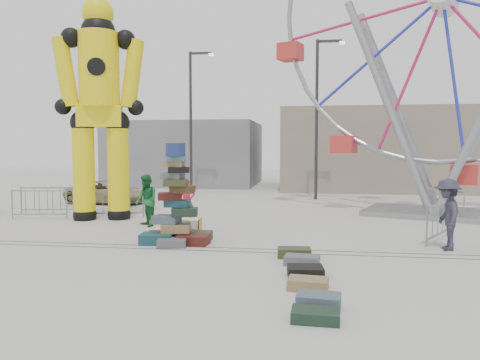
# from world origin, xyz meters

# --- Properties ---
(ground) EXTENTS (90.00, 90.00, 0.00)m
(ground) POSITION_xyz_m (0.00, 0.00, 0.00)
(ground) COLOR #9E9E99
(ground) RESTS_ON ground
(track_line_near) EXTENTS (40.00, 0.04, 0.01)m
(track_line_near) POSITION_xyz_m (0.00, 0.60, 0.00)
(track_line_near) COLOR #47443F
(track_line_near) RESTS_ON ground
(track_line_far) EXTENTS (40.00, 0.04, 0.01)m
(track_line_far) POSITION_xyz_m (0.00, 1.00, 0.00)
(track_line_far) COLOR #47443F
(track_line_far) RESTS_ON ground
(building_right) EXTENTS (12.00, 8.00, 5.00)m
(building_right) POSITION_xyz_m (7.00, 20.00, 2.50)
(building_right) COLOR gray
(building_right) RESTS_ON ground
(building_left) EXTENTS (10.00, 8.00, 4.40)m
(building_left) POSITION_xyz_m (-6.00, 22.00, 2.20)
(building_left) COLOR gray
(building_left) RESTS_ON ground
(lamp_post_right) EXTENTS (1.41, 0.25, 8.00)m
(lamp_post_right) POSITION_xyz_m (3.09, 13.00, 4.48)
(lamp_post_right) COLOR #2D2D30
(lamp_post_right) RESTS_ON ground
(lamp_post_left) EXTENTS (1.41, 0.25, 8.00)m
(lamp_post_left) POSITION_xyz_m (-3.91, 15.00, 4.48)
(lamp_post_left) COLOR #2D2D30
(lamp_post_left) RESTS_ON ground
(suitcase_tower) EXTENTS (1.93, 1.72, 2.76)m
(suitcase_tower) POSITION_xyz_m (-1.04, 1.50, 0.77)
(suitcase_tower) COLOR #1A4650
(suitcase_tower) RESTS_ON ground
(crash_test_dummy) EXTENTS (3.25, 1.51, 8.22)m
(crash_test_dummy) POSITION_xyz_m (-4.90, 5.18, 4.33)
(crash_test_dummy) COLOR black
(crash_test_dummy) RESTS_ON ground
(ferris_wheel) EXTENTS (11.88, 4.74, 14.65)m
(ferris_wheel) POSITION_xyz_m (7.51, 7.87, 7.22)
(ferris_wheel) COLOR gray
(ferris_wheel) RESTS_ON ground
(steamer_trunk) EXTENTS (1.01, 0.63, 0.45)m
(steamer_trunk) POSITION_xyz_m (-1.15, 2.83, 0.23)
(steamer_trunk) COLOR silver
(steamer_trunk) RESTS_ON ground
(row_case_0) EXTENTS (0.83, 0.53, 0.23)m
(row_case_0) POSITION_xyz_m (2.25, 0.22, 0.11)
(row_case_0) COLOR #384020
(row_case_0) RESTS_ON ground
(row_case_1) EXTENTS (0.83, 0.57, 0.21)m
(row_case_1) POSITION_xyz_m (2.44, -0.49, 0.11)
(row_case_1) COLOR slate
(row_case_1) RESTS_ON ground
(row_case_2) EXTENTS (0.78, 0.64, 0.21)m
(row_case_2) POSITION_xyz_m (2.52, -1.43, 0.10)
(row_case_2) COLOR black
(row_case_2) RESTS_ON ground
(row_case_3) EXTENTS (0.79, 0.57, 0.21)m
(row_case_3) POSITION_xyz_m (2.57, -2.32, 0.11)
(row_case_3) COLOR #94774B
(row_case_3) RESTS_ON ground
(row_case_4) EXTENTS (0.76, 0.54, 0.23)m
(row_case_4) POSITION_xyz_m (2.74, -3.30, 0.12)
(row_case_4) COLOR #4B5E6B
(row_case_4) RESTS_ON ground
(row_case_5) EXTENTS (0.75, 0.51, 0.18)m
(row_case_5) POSITION_xyz_m (2.68, -3.92, 0.09)
(row_case_5) COLOR #1A3022
(row_case_5) RESTS_ON ground
(barricade_dummy_a) EXTENTS (1.97, 0.55, 1.10)m
(barricade_dummy_a) POSITION_xyz_m (-7.62, 6.15, 0.55)
(barricade_dummy_a) COLOR gray
(barricade_dummy_a) RESTS_ON ground
(barricade_dummy_b) EXTENTS (1.99, 0.40, 1.10)m
(barricade_dummy_b) POSITION_xyz_m (-7.22, 4.93, 0.55)
(barricade_dummy_b) COLOR gray
(barricade_dummy_b) RESTS_ON ground
(barricade_dummy_c) EXTENTS (1.98, 0.50, 1.10)m
(barricade_dummy_c) POSITION_xyz_m (-4.54, 5.65, 0.55)
(barricade_dummy_c) COLOR gray
(barricade_dummy_c) RESTS_ON ground
(barricade_wheel_front) EXTENTS (1.11, 1.77, 1.10)m
(barricade_wheel_front) POSITION_xyz_m (6.21, 2.75, 0.55)
(barricade_wheel_front) COLOR gray
(barricade_wheel_front) RESTS_ON ground
(barricade_wheel_back) EXTENTS (0.93, 1.86, 1.10)m
(barricade_wheel_back) POSITION_xyz_m (7.65, 7.35, 0.55)
(barricade_wheel_back) COLOR gray
(barricade_wheel_back) RESTS_ON ground
(pedestrian_red) EXTENTS (0.67, 0.56, 1.57)m
(pedestrian_red) POSITION_xyz_m (-1.52, 4.49, 0.78)
(pedestrian_red) COLOR red
(pedestrian_red) RESTS_ON ground
(pedestrian_green) EXTENTS (1.05, 1.07, 1.74)m
(pedestrian_green) POSITION_xyz_m (-2.77, 3.96, 0.87)
(pedestrian_green) COLOR #19662F
(pedestrian_green) RESTS_ON ground
(pedestrian_black) EXTENTS (1.09, 0.95, 1.77)m
(pedestrian_black) POSITION_xyz_m (-5.59, 5.28, 0.88)
(pedestrian_black) COLOR black
(pedestrian_black) RESTS_ON ground
(pedestrian_grey) EXTENTS (0.75, 1.23, 1.85)m
(pedestrian_grey) POSITION_xyz_m (6.13, 1.62, 0.92)
(pedestrian_grey) COLOR #2A2A38
(pedestrian_grey) RESTS_ON ground
(parked_suv) EXTENTS (4.07, 2.32, 1.07)m
(parked_suv) POSITION_xyz_m (-6.80, 9.84, 0.54)
(parked_suv) COLOR #9B8F64
(parked_suv) RESTS_ON ground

